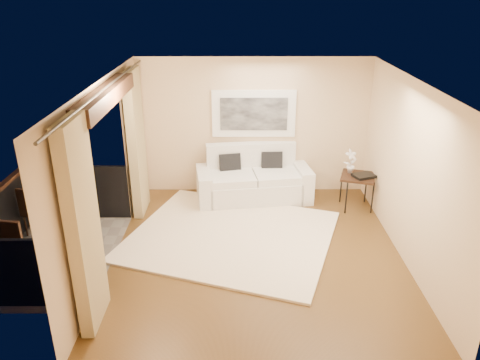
{
  "coord_description": "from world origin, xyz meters",
  "views": [
    {
      "loc": [
        -0.3,
        -6.37,
        3.95
      ],
      "look_at": [
        -0.27,
        0.51,
        1.05
      ],
      "focal_mm": 35.0,
      "sensor_mm": 36.0,
      "label": 1
    }
  ],
  "objects_px": {
    "balcony_chair_near": "(8,248)",
    "ice_bucket": "(61,199)",
    "orchid": "(351,161)",
    "sofa": "(253,180)",
    "side_table": "(358,178)",
    "balcony_chair_far": "(33,209)",
    "bistro_table": "(72,211)"
  },
  "relations": [
    {
      "from": "orchid",
      "to": "side_table",
      "type": "bearing_deg",
      "value": -44.83
    },
    {
      "from": "bistro_table",
      "to": "ice_bucket",
      "type": "distance_m",
      "value": 0.26
    },
    {
      "from": "ice_bucket",
      "to": "sofa",
      "type": "bearing_deg",
      "value": 33.03
    },
    {
      "from": "orchid",
      "to": "balcony_chair_near",
      "type": "height_order",
      "value": "orchid"
    },
    {
      "from": "side_table",
      "to": "bistro_table",
      "type": "distance_m",
      "value": 5.04
    },
    {
      "from": "sofa",
      "to": "orchid",
      "type": "height_order",
      "value": "orchid"
    },
    {
      "from": "ice_bucket",
      "to": "orchid",
      "type": "bearing_deg",
      "value": 18.78
    },
    {
      "from": "side_table",
      "to": "sofa",
      "type": "bearing_deg",
      "value": 166.96
    },
    {
      "from": "side_table",
      "to": "balcony_chair_near",
      "type": "distance_m",
      "value": 5.95
    },
    {
      "from": "balcony_chair_near",
      "to": "ice_bucket",
      "type": "distance_m",
      "value": 1.03
    },
    {
      "from": "side_table",
      "to": "balcony_chair_far",
      "type": "relative_size",
      "value": 0.86
    },
    {
      "from": "sofa",
      "to": "side_table",
      "type": "xyz_separation_m",
      "value": [
        1.94,
        -0.45,
        0.23
      ]
    },
    {
      "from": "sofa",
      "to": "bistro_table",
      "type": "xyz_separation_m",
      "value": [
        -2.85,
        -2.03,
        0.34
      ]
    },
    {
      "from": "sofa",
      "to": "balcony_chair_far",
      "type": "relative_size",
      "value": 2.61
    },
    {
      "from": "side_table",
      "to": "orchid",
      "type": "bearing_deg",
      "value": 135.17
    },
    {
      "from": "sofa",
      "to": "orchid",
      "type": "bearing_deg",
      "value": -18.17
    },
    {
      "from": "side_table",
      "to": "orchid",
      "type": "distance_m",
      "value": 0.34
    },
    {
      "from": "sofa",
      "to": "side_table",
      "type": "distance_m",
      "value": 2.0
    },
    {
      "from": "ice_bucket",
      "to": "balcony_chair_far",
      "type": "bearing_deg",
      "value": 146.39
    },
    {
      "from": "balcony_chair_near",
      "to": "ice_bucket",
      "type": "xyz_separation_m",
      "value": [
        0.53,
        0.79,
        0.39
      ]
    },
    {
      "from": "side_table",
      "to": "ice_bucket",
      "type": "relative_size",
      "value": 3.78
    },
    {
      "from": "side_table",
      "to": "ice_bucket",
      "type": "bearing_deg",
      "value": -163.03
    },
    {
      "from": "sofa",
      "to": "balcony_chair_far",
      "type": "bearing_deg",
      "value": -166.08
    },
    {
      "from": "orchid",
      "to": "ice_bucket",
      "type": "relative_size",
      "value": 2.3
    },
    {
      "from": "sofa",
      "to": "balcony_chair_near",
      "type": "distance_m",
      "value": 4.49
    },
    {
      "from": "side_table",
      "to": "ice_bucket",
      "type": "distance_m",
      "value": 5.19
    },
    {
      "from": "sofa",
      "to": "bistro_table",
      "type": "height_order",
      "value": "sofa"
    },
    {
      "from": "orchid",
      "to": "balcony_chair_near",
      "type": "relative_size",
      "value": 0.52
    },
    {
      "from": "side_table",
      "to": "balcony_chair_far",
      "type": "bearing_deg",
      "value": -169.43
    },
    {
      "from": "orchid",
      "to": "bistro_table",
      "type": "relative_size",
      "value": 0.55
    },
    {
      "from": "ice_bucket",
      "to": "side_table",
      "type": "bearing_deg",
      "value": 16.97
    },
    {
      "from": "orchid",
      "to": "balcony_chair_far",
      "type": "xyz_separation_m",
      "value": [
        -5.51,
        -1.18,
        -0.38
      ]
    }
  ]
}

